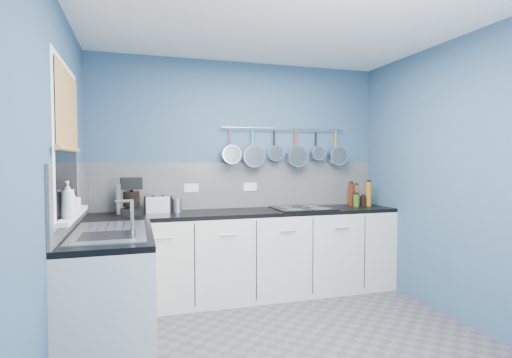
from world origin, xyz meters
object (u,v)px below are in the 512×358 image
paper_towel (123,199)px  toaster (158,204)px  soap_bottle_a (68,200)px  soap_bottle_b (73,202)px  coffee_maker (131,196)px  canister (177,205)px  hob (302,208)px

paper_towel → toaster: paper_towel is taller
paper_towel → toaster: 0.34m
soap_bottle_a → soap_bottle_b: soap_bottle_a is taller
soap_bottle_a → coffee_maker: size_ratio=0.67×
paper_towel → canister: paper_towel is taller
soap_bottle_a → soap_bottle_b: (0.00, 0.20, -0.03)m
soap_bottle_a → hob: (2.13, 1.18, -0.26)m
coffee_maker → hob: size_ratio=0.58×
paper_towel → coffee_maker: (0.08, -0.08, 0.03)m
soap_bottle_a → coffee_maker: 1.28m
paper_towel → coffee_maker: 0.11m
soap_bottle_b → toaster: size_ratio=0.68×
coffee_maker → canister: 0.45m
canister → hob: canister is taller
coffee_maker → canister: coffee_maker is taller
paper_towel → soap_bottle_a: bearing=-102.8°
soap_bottle_a → toaster: size_ratio=0.95×
soap_bottle_b → canister: soap_bottle_b is taller
soap_bottle_b → hob: (2.13, 0.98, -0.23)m
soap_bottle_a → canister: soap_bottle_a is taller
soap_bottle_a → paper_towel: (0.30, 1.30, -0.12)m
hob → coffee_maker: bearing=178.6°
toaster → hob: size_ratio=0.42×
soap_bottle_a → hob: 2.45m
canister → hob: bearing=-3.8°
coffee_maker → hob: coffee_maker is taller
toaster → canister: 0.19m
coffee_maker → canister: (0.44, 0.05, -0.11)m
soap_bottle_b → hob: 2.36m
paper_towel → canister: 0.52m
paper_towel → hob: bearing=-3.8°
soap_bottle_b → coffee_maker: (0.37, 1.02, -0.06)m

